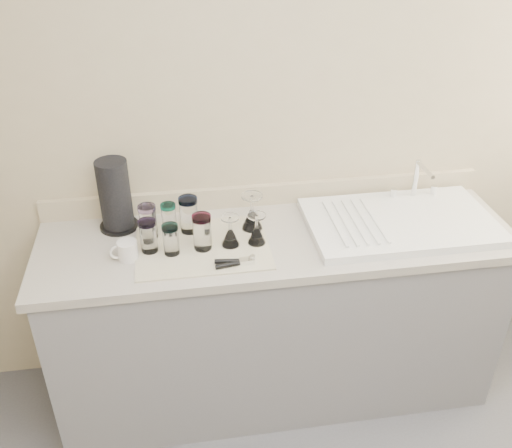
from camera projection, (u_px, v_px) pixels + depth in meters
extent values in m
cube|color=tan|center=(267.00, 133.00, 2.53)|extent=(3.50, 0.04, 2.50)
cube|color=slate|center=(276.00, 319.00, 2.70)|extent=(2.00, 0.60, 0.86)
cube|color=gray|center=(278.00, 240.00, 2.47)|extent=(2.06, 0.62, 0.04)
cube|color=white|center=(400.00, 222.00, 2.52)|extent=(0.82, 0.50, 0.03)
cylinder|color=silver|center=(416.00, 178.00, 2.65)|extent=(0.02, 0.02, 0.18)
cylinder|color=silver|center=(425.00, 170.00, 2.54)|extent=(0.02, 0.16, 0.02)
cylinder|color=silver|center=(393.00, 193.00, 2.68)|extent=(0.03, 0.03, 0.04)
cylinder|color=silver|center=(434.00, 189.00, 2.70)|extent=(0.03, 0.03, 0.04)
cube|color=beige|center=(203.00, 246.00, 2.38)|extent=(0.55, 0.42, 0.01)
cylinder|color=white|center=(148.00, 224.00, 2.40)|extent=(0.07, 0.07, 0.13)
cylinder|color=#BB97DE|center=(147.00, 208.00, 2.36)|extent=(0.08, 0.08, 0.02)
cylinder|color=white|center=(169.00, 219.00, 2.45)|extent=(0.06, 0.06, 0.11)
cylinder|color=#128A76|center=(168.00, 206.00, 2.42)|extent=(0.07, 0.07, 0.02)
cylinder|color=white|center=(189.00, 217.00, 2.44)|extent=(0.08, 0.08, 0.14)
cylinder|color=blue|center=(188.00, 200.00, 2.40)|extent=(0.08, 0.08, 0.02)
cylinder|color=white|center=(149.00, 238.00, 2.31)|extent=(0.07, 0.07, 0.12)
cylinder|color=purple|center=(147.00, 223.00, 2.28)|extent=(0.07, 0.07, 0.02)
cylinder|color=white|center=(171.00, 241.00, 2.30)|extent=(0.06, 0.06, 0.12)
cylinder|color=#3DBEB2|center=(170.00, 227.00, 2.27)|extent=(0.07, 0.07, 0.02)
cylinder|color=white|center=(202.00, 234.00, 2.33)|extent=(0.07, 0.07, 0.14)
cylinder|color=#E0296C|center=(201.00, 218.00, 2.29)|extent=(0.08, 0.08, 0.02)
cone|color=white|center=(252.00, 219.00, 2.48)|extent=(0.09, 0.09, 0.09)
cylinder|color=white|center=(252.00, 204.00, 2.44)|extent=(0.01, 0.01, 0.07)
cylinder|color=white|center=(252.00, 196.00, 2.42)|extent=(0.09, 0.09, 0.01)
cone|color=white|center=(230.00, 237.00, 2.37)|extent=(0.08, 0.08, 0.07)
cylinder|color=white|center=(230.00, 224.00, 2.33)|extent=(0.01, 0.01, 0.06)
cylinder|color=white|center=(230.00, 218.00, 2.32)|extent=(0.08, 0.08, 0.01)
cone|color=white|center=(257.00, 235.00, 2.38)|extent=(0.08, 0.08, 0.07)
cylinder|color=white|center=(257.00, 222.00, 2.35)|extent=(0.01, 0.01, 0.06)
cylinder|color=white|center=(257.00, 216.00, 2.33)|extent=(0.08, 0.08, 0.01)
cube|color=silver|center=(247.00, 261.00, 2.27)|extent=(0.06, 0.03, 0.02)
cylinder|color=black|center=(231.00, 264.00, 2.25)|extent=(0.12, 0.04, 0.02)
cylinder|color=black|center=(230.00, 261.00, 2.27)|extent=(0.12, 0.03, 0.02)
cylinder|color=silver|center=(128.00, 251.00, 2.29)|extent=(0.09, 0.09, 0.08)
torus|color=silver|center=(117.00, 252.00, 2.28)|extent=(0.06, 0.02, 0.06)
cylinder|color=black|center=(119.00, 226.00, 2.52)|extent=(0.17, 0.17, 0.01)
cylinder|color=black|center=(115.00, 194.00, 2.43)|extent=(0.14, 0.14, 0.31)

